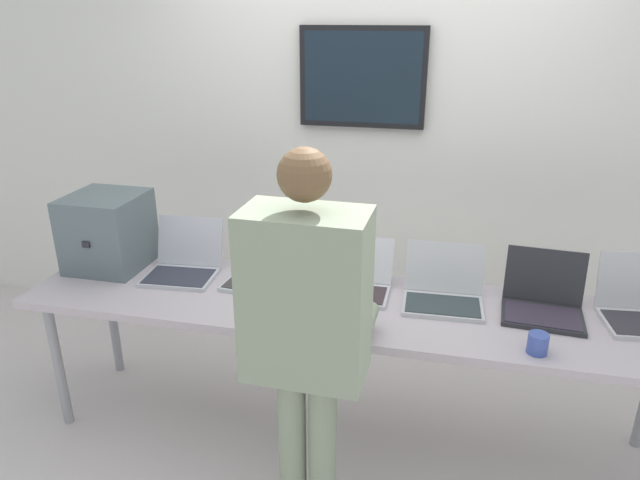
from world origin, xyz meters
TOP-DOWN VIEW (x-y plane):
  - ground at (0.00, 0.00)m, footprint 8.00×8.00m
  - back_wall at (-0.00, 1.13)m, footprint 8.00×0.11m
  - workbench at (0.00, 0.00)m, footprint 3.11×0.70m
  - equipment_box at (-1.32, 0.13)m, footprint 0.38×0.39m
  - laptop_station_0 at (-0.89, 0.12)m, footprint 0.38×0.38m
  - laptop_station_1 at (-0.45, 0.12)m, footprint 0.38×0.34m
  - laptop_station_2 at (0.01, 0.14)m, footprint 0.36×0.36m
  - laptop_station_3 at (0.44, 0.11)m, footprint 0.38×0.34m
  - laptop_station_4 at (0.89, 0.11)m, footprint 0.37×0.33m
  - person at (-0.03, -0.62)m, footprint 0.45×0.59m
  - coffee_mug at (0.83, -0.25)m, footprint 0.08×0.08m

SIDE VIEW (x-z plane):
  - ground at x=0.00m, z-range -0.04..0.00m
  - workbench at x=0.00m, z-range 0.33..1.10m
  - coffee_mug at x=0.83m, z-range 0.77..0.85m
  - laptop_station_2 at x=0.01m, z-range 0.71..0.93m
  - laptop_station_1 at x=-0.45m, z-range 0.70..0.94m
  - laptop_station_3 at x=0.44m, z-range 0.70..0.95m
  - laptop_station_0 at x=-0.89m, z-range 0.69..0.96m
  - laptop_station_4 at x=0.89m, z-range 0.69..0.96m
  - equipment_box at x=-1.32m, z-range 0.77..1.16m
  - person at x=-0.03m, z-range 0.17..1.81m
  - back_wall at x=0.00m, z-range 0.01..2.56m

